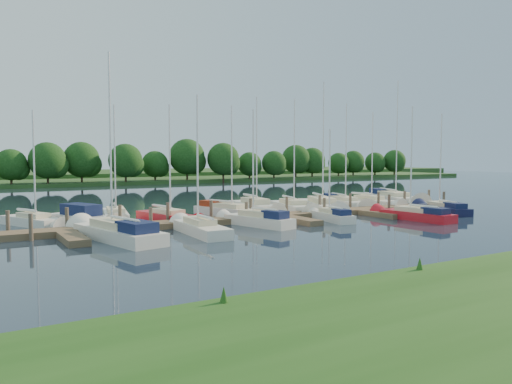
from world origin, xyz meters
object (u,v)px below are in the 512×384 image
sailboat_n_5 (255,209)px  sailboat_s_2 (257,221)px  motorboat (83,219)px  dock (283,217)px  sailboat_n_0 (34,222)px

sailboat_n_5 → sailboat_s_2: (-4.52, -7.87, 0.04)m
motorboat → sailboat_n_5: size_ratio=0.61×
dock → sailboat_n_0: size_ratio=4.73×
sailboat_n_5 → sailboat_s_2: sailboat_n_5 is taller
motorboat → dock: bearing=137.0°
sailboat_n_5 → motorboat: bearing=8.6°
sailboat_n_5 → sailboat_n_0: bearing=5.5°
sailboat_s_2 → sailboat_n_5: bearing=45.3°
dock → motorboat: 14.82m
dock → sailboat_n_0: (-17.05, 6.03, 0.07)m
motorboat → sailboat_n_5: sailboat_n_5 is taller
motorboat → sailboat_n_5: 14.95m
dock → motorboat: motorboat is taller
dock → sailboat_n_5: sailboat_n_5 is taller
motorboat → sailboat_n_0: bearing=-37.2°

